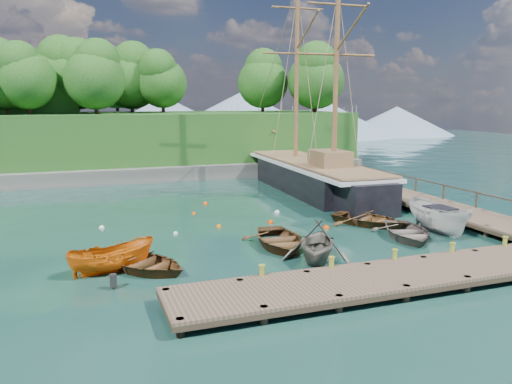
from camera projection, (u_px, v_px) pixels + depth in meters
ground at (301, 245)px, 25.25m from camera, size 160.00×160.00×0.00m
dock_near at (415, 274)px, 19.82m from camera, size 20.00×3.20×1.10m
dock_east at (407, 197)px, 35.47m from camera, size 3.20×24.00×1.10m
bollard_0 at (262, 291)px, 19.20m from camera, size 0.26×0.26×0.45m
bollard_1 at (331, 281)px, 20.20m from camera, size 0.26×0.26×0.45m
bollard_2 at (394, 273)px, 21.19m from camera, size 0.26×0.26×0.45m
bollard_3 at (451, 265)px, 22.19m from camera, size 0.26×0.26×0.45m
bollard_4 at (503, 258)px, 23.18m from camera, size 0.26×0.26×0.45m
rowboat_0 at (145, 271)px, 21.49m from camera, size 5.04×5.26×0.89m
rowboat_1 at (317, 261)px, 22.83m from camera, size 4.81×4.99×2.02m
rowboat_2 at (279, 247)px, 25.03m from camera, size 3.86×4.98×0.95m
rowboat_3 at (407, 238)px, 26.53m from camera, size 4.44×5.26×0.93m
rowboat_4 at (368, 225)px, 29.40m from camera, size 5.05×5.42×0.91m
motorboat_orange at (113, 272)px, 21.27m from camera, size 3.96×2.20×1.44m
cabin_boat_white at (439, 233)px, 27.67m from camera, size 2.29×5.12×1.92m
schooner at (313, 179)px, 39.89m from camera, size 5.37×26.18×18.94m
mooring_buoy_0 at (176, 234)px, 27.35m from camera, size 0.28×0.28×0.28m
mooring_buoy_1 at (219, 227)px, 28.87m from camera, size 0.31×0.31×0.31m
mooring_buoy_2 at (270, 223)px, 29.85m from camera, size 0.35×0.35×0.35m
mooring_buoy_3 at (277, 213)px, 32.49m from camera, size 0.36×0.36×0.36m
mooring_buoy_4 at (194, 214)px, 32.21m from camera, size 0.27×0.27×0.27m
mooring_buoy_5 at (205, 204)px, 35.23m from camera, size 0.35×0.35×0.35m
mooring_buoy_6 at (102, 228)px, 28.59m from camera, size 0.32×0.32×0.32m
mooring_buoy_7 at (326, 228)px, 28.62m from camera, size 0.36×0.36×0.36m
headland at (49, 118)px, 49.02m from camera, size 51.00×19.31×12.90m
distant_ridge at (161, 117)px, 90.71m from camera, size 117.00×40.00×10.00m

